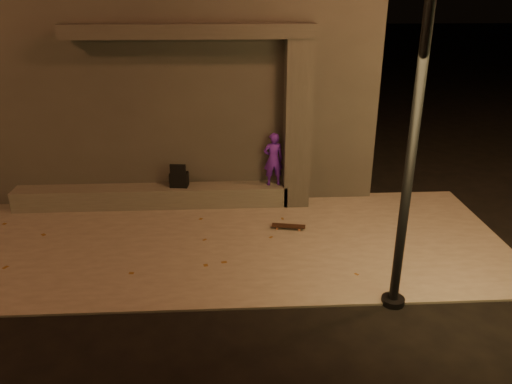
{
  "coord_description": "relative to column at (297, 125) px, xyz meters",
  "views": [
    {
      "loc": [
        0.27,
        -6.57,
        4.62
      ],
      "look_at": [
        0.73,
        2.0,
        1.04
      ],
      "focal_mm": 35.0,
      "sensor_mm": 36.0,
      "label": 1
    }
  ],
  "objects": [
    {
      "name": "column",
      "position": [
        0.0,
        0.0,
        0.0
      ],
      "size": [
        0.55,
        0.55,
        3.6
      ],
      "primitive_type": "cube",
      "color": "#3D3A38",
      "rests_on": "sidewalk"
    },
    {
      "name": "building",
      "position": [
        -2.7,
        2.74,
        0.77
      ],
      "size": [
        9.0,
        5.1,
        5.22
      ],
      "color": "#3D3A38",
      "rests_on": "ground"
    },
    {
      "name": "sidewalk",
      "position": [
        -1.7,
        -1.75,
        -1.82
      ],
      "size": [
        11.0,
        4.4,
        0.04
      ],
      "primitive_type": "cube",
      "color": "slate",
      "rests_on": "ground"
    },
    {
      "name": "skateboard",
      "position": [
        -0.29,
        -1.32,
        -1.74
      ],
      "size": [
        0.7,
        0.3,
        0.07
      ],
      "rotation": [
        0.0,
        0.0,
        -0.2
      ],
      "color": "black",
      "rests_on": "sidewalk"
    },
    {
      "name": "ground",
      "position": [
        -1.7,
        -3.75,
        -1.84
      ],
      "size": [
        120.0,
        120.0,
        0.0
      ],
      "primitive_type": "plane",
      "color": "black",
      "rests_on": "ground"
    },
    {
      "name": "backpack",
      "position": [
        -2.58,
        -0.0,
        -1.16
      ],
      "size": [
        0.42,
        0.3,
        0.55
      ],
      "rotation": [
        0.0,
        0.0,
        -0.12
      ],
      "color": "black",
      "rests_on": "ledge"
    },
    {
      "name": "ledge",
      "position": [
        -3.2,
        0.0,
        -1.58
      ],
      "size": [
        6.0,
        0.55,
        0.45
      ],
      "primitive_type": "cube",
      "color": "#56544E",
      "rests_on": "sidewalk"
    },
    {
      "name": "skateboarder",
      "position": [
        -0.5,
        0.0,
        -0.75
      ],
      "size": [
        0.46,
        0.32,
        1.19
      ],
      "primitive_type": "imported",
      "rotation": [
        0.0,
        0.0,
        3.23
      ],
      "color": "#541CB6",
      "rests_on": "ledge"
    },
    {
      "name": "street_lamp_0",
      "position": [
        1.06,
        -3.9,
        2.44
      ],
      "size": [
        0.36,
        0.36,
        7.57
      ],
      "color": "black",
      "rests_on": "ground"
    },
    {
      "name": "canopy",
      "position": [
        -2.2,
        0.05,
        1.94
      ],
      "size": [
        5.0,
        0.7,
        0.28
      ],
      "primitive_type": "cube",
      "color": "#3D3A38",
      "rests_on": "column"
    }
  ]
}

